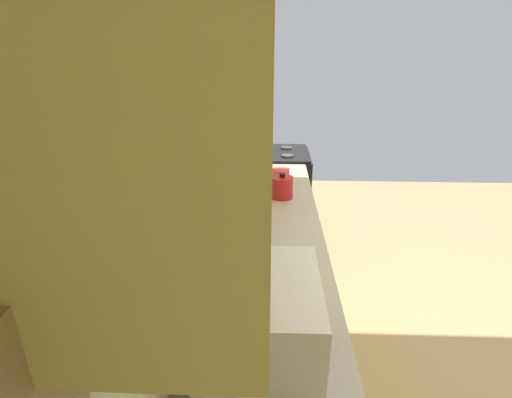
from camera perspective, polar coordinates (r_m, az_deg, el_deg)
ground_plane at (r=3.05m, az=29.39°, el=-20.62°), size 7.02×7.02×0.00m
wall_back at (r=2.07m, az=-8.01°, el=4.84°), size 4.51×0.12×2.65m
counter_run at (r=2.12m, az=1.41°, el=-21.94°), size 3.52×0.61×0.92m
upper_cabinets at (r=1.52m, az=-3.73°, el=21.32°), size 2.34×0.30×0.75m
oven_range at (r=3.87m, az=2.43°, el=0.08°), size 0.63×0.67×1.10m
microwave at (r=1.40m, az=0.63°, el=-16.46°), size 0.48×0.41×0.28m
bowl at (r=3.12m, az=3.53°, el=3.82°), size 0.14×0.14×0.06m
kettle at (r=2.69m, az=3.74°, el=1.70°), size 0.20×0.15×0.17m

